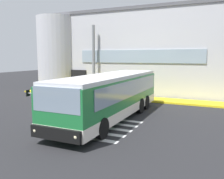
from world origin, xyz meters
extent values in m
cube|color=#232326|center=(0.00, 0.00, -0.01)|extent=(80.00, 90.00, 0.02)
cube|color=silver|center=(2.00, -6.00, 0.00)|extent=(4.40, 0.36, 0.01)
cube|color=silver|center=(2.00, -5.10, 0.00)|extent=(4.40, 0.36, 0.01)
cube|color=silver|center=(2.00, -4.20, 0.00)|extent=(4.40, 0.36, 0.01)
cube|color=silver|center=(2.00, -3.30, 0.00)|extent=(4.40, 0.36, 0.01)
cube|color=silver|center=(2.00, -2.40, 0.00)|extent=(4.40, 0.36, 0.01)
cube|color=#B7B7BC|center=(0.00, 12.00, 4.03)|extent=(17.91, 12.00, 8.06)
cube|color=#56565B|center=(0.00, 12.00, 8.21)|extent=(18.11, 12.20, 0.30)
cylinder|color=#B7B7BC|center=(-8.45, 6.50, 4.03)|extent=(4.40, 4.40, 8.06)
cube|color=black|center=(-5.45, 5.95, 1.20)|extent=(1.80, 0.16, 2.40)
cube|color=#8C9EAD|center=(1.00, 5.96, 3.80)|extent=(11.91, 0.10, 1.20)
cube|color=yellow|center=(0.00, 4.80, 0.07)|extent=(21.91, 2.00, 0.15)
cylinder|color=slate|center=(-3.34, 5.40, 3.47)|extent=(0.28, 0.28, 6.64)
cube|color=#1E7238|center=(2.12, -2.28, 1.42)|extent=(2.60, 10.70, 2.15)
cube|color=silver|center=(2.12, -2.28, 0.62)|extent=(2.64, 10.74, 0.55)
cube|color=silver|center=(2.12, -2.28, 2.60)|extent=(2.50, 10.50, 0.20)
cube|color=gray|center=(2.15, -7.58, 2.02)|extent=(2.35, 0.13, 1.05)
cube|color=gray|center=(3.41, -1.98, 1.92)|extent=(0.09, 9.49, 0.95)
cube|color=gray|center=(0.82, -1.99, 1.92)|extent=(0.09, 9.49, 0.95)
cube|color=black|center=(2.15, -7.58, 2.38)|extent=(2.15, 0.11, 0.28)
cube|color=black|center=(2.15, -7.71, 0.63)|extent=(2.45, 0.21, 0.52)
sphere|color=beige|center=(3.17, -7.74, 0.65)|extent=(0.18, 0.18, 0.18)
sphere|color=beige|center=(1.12, -7.76, 0.65)|extent=(0.18, 0.18, 0.18)
cylinder|color=#B7B7BF|center=(0.65, -7.39, 2.17)|extent=(0.40, 0.05, 0.05)
cube|color=black|center=(0.45, -7.39, 2.17)|extent=(0.04, 0.20, 0.28)
cylinder|color=black|center=(3.31, -5.82, 0.50)|extent=(0.30, 1.00, 1.00)
cylinder|color=black|center=(0.96, -5.84, 0.50)|extent=(0.30, 1.00, 1.00)
cylinder|color=black|center=(3.29, -0.13, 0.50)|extent=(0.30, 1.00, 1.00)
cylinder|color=black|center=(0.94, -0.15, 0.50)|extent=(0.30, 1.00, 1.00)
cylinder|color=black|center=(3.28, 1.17, 0.50)|extent=(0.30, 1.00, 1.00)
cylinder|color=black|center=(0.93, 1.15, 0.50)|extent=(0.30, 1.00, 1.00)
cylinder|color=#1E2338|center=(-2.45, 4.59, 0.57)|extent=(0.15, 0.15, 0.85)
cylinder|color=#1E2338|center=(-2.63, 4.50, 0.57)|extent=(0.15, 0.15, 0.85)
cube|color=silver|center=(-2.54, 4.55, 1.29)|extent=(0.44, 0.36, 0.58)
sphere|color=tan|center=(-2.54, 4.55, 1.71)|extent=(0.23, 0.23, 0.23)
cylinder|color=silver|center=(-2.31, 4.65, 1.24)|extent=(0.09, 0.09, 0.55)
cylinder|color=silver|center=(-2.77, 4.44, 1.24)|extent=(0.09, 0.09, 0.55)
cylinder|color=#2D2D33|center=(-1.21, 5.02, 0.57)|extent=(0.15, 0.15, 0.85)
cylinder|color=#2D2D33|center=(-1.34, 5.18, 0.57)|extent=(0.15, 0.15, 0.85)
cube|color=#2659A5|center=(-1.28, 5.10, 1.29)|extent=(0.41, 0.43, 0.58)
sphere|color=tan|center=(-1.28, 5.10, 1.71)|extent=(0.23, 0.23, 0.23)
cylinder|color=#2659A5|center=(-1.12, 4.91, 1.24)|extent=(0.09, 0.09, 0.55)
cylinder|color=#2659A5|center=(-1.44, 5.30, 1.24)|extent=(0.09, 0.09, 0.55)
cube|color=maroon|center=(-1.15, 5.21, 1.27)|extent=(0.33, 0.35, 0.44)
camera|label=1|loc=(8.26, -15.38, 3.77)|focal=38.60mm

